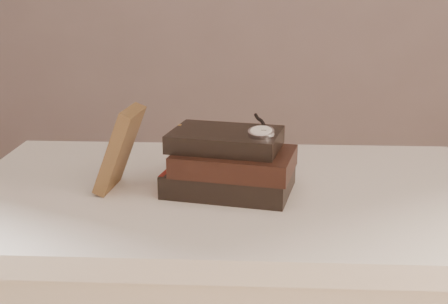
{
  "coord_description": "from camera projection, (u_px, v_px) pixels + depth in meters",
  "views": [
    {
      "loc": [
        0.05,
        -0.7,
        1.13
      ],
      "look_at": [
        -0.0,
        0.33,
        0.82
      ],
      "focal_mm": 47.23,
      "sensor_mm": 36.0,
      "label": 1
    }
  ],
  "objects": [
    {
      "name": "book_stack",
      "position": [
        230.0,
        164.0,
        1.08
      ],
      "size": [
        0.25,
        0.2,
        0.11
      ],
      "color": "black",
      "rests_on": "table"
    },
    {
      "name": "pocket_watch",
      "position": [
        261.0,
        131.0,
        1.04
      ],
      "size": [
        0.06,
        0.15,
        0.02
      ],
      "color": "silver",
      "rests_on": "book_stack"
    },
    {
      "name": "journal",
      "position": [
        120.0,
        149.0,
        1.08
      ],
      "size": [
        0.09,
        0.11,
        0.16
      ],
      "primitive_type": "cube",
      "rotation": [
        0.0,
        0.38,
        -0.1
      ],
      "color": "#48311B",
      "rests_on": "table"
    },
    {
      "name": "eyeglasses",
      "position": [
        200.0,
        144.0,
        1.17
      ],
      "size": [
        0.11,
        0.13,
        0.05
      ],
      "color": "silver",
      "rests_on": "book_stack"
    },
    {
      "name": "table",
      "position": [
        227.0,
        232.0,
        1.14
      ],
      "size": [
        1.0,
        0.6,
        0.75
      ],
      "color": "silver",
      "rests_on": "ground"
    }
  ]
}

